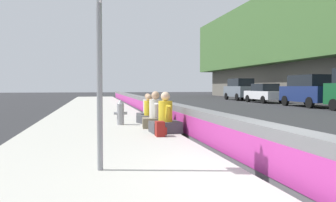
% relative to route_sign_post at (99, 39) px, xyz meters
% --- Properties ---
extents(ground_plane, '(160.00, 160.00, 0.00)m').
position_rel_route_sign_post_xyz_m(ground_plane, '(-0.93, -2.69, -2.21)').
color(ground_plane, '#2B2B2D').
rests_on(ground_plane, ground).
extents(sidewalk_strip, '(80.00, 4.40, 0.14)m').
position_rel_route_sign_post_xyz_m(sidewalk_strip, '(-0.93, -0.04, -2.14)').
color(sidewalk_strip, '#B5B2A8').
rests_on(sidewalk_strip, ground_plane).
extents(jersey_barrier, '(76.00, 0.45, 0.85)m').
position_rel_route_sign_post_xyz_m(jersey_barrier, '(-0.93, -2.68, -1.79)').
color(jersey_barrier, slate).
rests_on(jersey_barrier, ground_plane).
extents(route_sign_post, '(0.44, 0.09, 3.60)m').
position_rel_route_sign_post_xyz_m(route_sign_post, '(0.00, 0.00, 0.00)').
color(route_sign_post, gray).
rests_on(route_sign_post, sidewalk_strip).
extents(fire_hydrant, '(0.26, 0.46, 0.88)m').
position_rel_route_sign_post_xyz_m(fire_hydrant, '(6.29, -0.79, -1.62)').
color(fire_hydrant, gray).
rests_on(fire_hydrant, sidewalk_strip).
extents(seated_person_foreground, '(0.77, 0.89, 1.17)m').
position_rel_route_sign_post_xyz_m(seated_person_foreground, '(4.03, -1.90, -1.70)').
color(seated_person_foreground, '#424247').
rests_on(seated_person_foreground, sidewalk_strip).
extents(seated_person_middle, '(0.80, 0.91, 1.17)m').
position_rel_route_sign_post_xyz_m(seated_person_middle, '(5.25, -1.84, -1.71)').
color(seated_person_middle, '#706651').
rests_on(seated_person_middle, sidewalk_strip).
extents(seated_person_rear, '(0.82, 0.89, 1.04)m').
position_rel_route_sign_post_xyz_m(seated_person_rear, '(6.62, -1.85, -1.75)').
color(seated_person_rear, '#424247').
rests_on(seated_person_rear, sidewalk_strip).
extents(seated_person_far, '(0.76, 0.85, 1.05)m').
position_rel_route_sign_post_xyz_m(seated_person_far, '(7.68, -1.97, -1.74)').
color(seated_person_far, '#424247').
rests_on(seated_person_far, sidewalk_strip).
extents(backpack, '(0.32, 0.28, 0.40)m').
position_rel_route_sign_post_xyz_m(backpack, '(3.33, -1.62, -1.88)').
color(backpack, maroon).
rests_on(backpack, sidewalk_strip).
extents(parked_car_fourth, '(4.85, 2.16, 2.28)m').
position_rel_route_sign_post_xyz_m(parked_car_fourth, '(15.93, -14.92, -1.03)').
color(parked_car_fourth, navy).
rests_on(parked_car_fourth, ground_plane).
extents(parked_car_midline, '(4.52, 1.99, 1.71)m').
position_rel_route_sign_post_xyz_m(parked_car_midline, '(22.20, -14.82, -1.35)').
color(parked_car_midline, silver).
rests_on(parked_car_midline, ground_plane).
extents(parked_car_far, '(4.86, 2.18, 2.28)m').
position_rel_route_sign_post_xyz_m(parked_car_far, '(27.80, -15.02, -1.03)').
color(parked_car_far, slate).
rests_on(parked_car_far, ground_plane).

